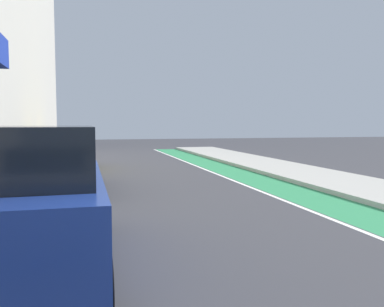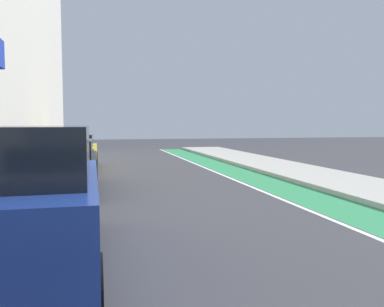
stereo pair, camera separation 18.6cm
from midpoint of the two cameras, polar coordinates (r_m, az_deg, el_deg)
name	(u,v)px [view 1 (the left image)]	position (r m, az deg, el deg)	size (l,w,h in m)	color
ground_plane	(183,200)	(10.72, -1.71, -6.56)	(81.37, 81.37, 0.00)	#38383D
bike_lane_paint	(270,184)	(13.71, 10.56, -4.24)	(1.60, 36.98, 0.00)	#2D8451
lane_divider_stripe	(245,185)	(13.35, 7.05, -4.43)	(0.12, 36.98, 0.00)	white
sidewalk_right	(331,180)	(14.80, 18.61, -3.50)	(2.97, 36.98, 0.14)	#A8A59E
parked_suv_blue	(31,196)	(6.05, -22.51, -5.57)	(1.98, 4.61, 1.98)	navy
parked_sedan_black	(61,165)	(12.52, -18.36, -1.57)	(1.94, 4.79, 1.53)	black
parked_sedan_yellow_cab	(69,152)	(18.20, -17.17, 0.22)	(1.99, 4.51, 1.53)	yellow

